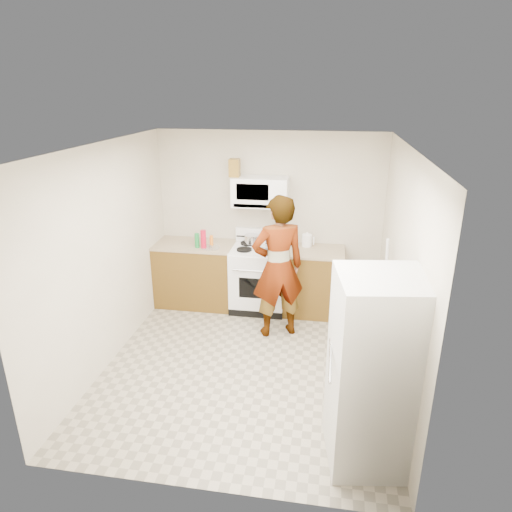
% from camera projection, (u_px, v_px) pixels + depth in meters
% --- Properties ---
extents(floor, '(3.60, 3.60, 0.00)m').
position_uv_depth(floor, '(247.00, 364.00, 5.33)').
color(floor, gray).
rests_on(floor, ground).
extents(back_wall, '(3.20, 0.02, 2.50)m').
position_uv_depth(back_wall, '(269.00, 220.00, 6.55)').
color(back_wall, beige).
rests_on(back_wall, floor).
extents(right_wall, '(0.02, 3.60, 2.50)m').
position_uv_depth(right_wall, '(399.00, 274.00, 4.65)').
color(right_wall, beige).
rests_on(right_wall, floor).
extents(cabinet_left, '(1.12, 0.62, 0.90)m').
position_uv_depth(cabinet_left, '(196.00, 275.00, 6.71)').
color(cabinet_left, brown).
rests_on(cabinet_left, floor).
extents(counter_left, '(1.14, 0.64, 0.03)m').
position_uv_depth(counter_left, '(194.00, 245.00, 6.55)').
color(counter_left, tan).
rests_on(counter_left, cabinet_left).
extents(cabinet_right, '(0.80, 0.62, 0.90)m').
position_uv_depth(cabinet_right, '(313.00, 282.00, 6.45)').
color(cabinet_right, brown).
rests_on(cabinet_right, floor).
extents(counter_right, '(0.82, 0.64, 0.03)m').
position_uv_depth(counter_right, '(315.00, 251.00, 6.29)').
color(counter_right, tan).
rests_on(counter_right, cabinet_right).
extents(gas_range, '(0.76, 0.65, 1.13)m').
position_uv_depth(gas_range, '(259.00, 277.00, 6.55)').
color(gas_range, white).
rests_on(gas_range, floor).
extents(microwave, '(0.76, 0.38, 0.40)m').
position_uv_depth(microwave, '(260.00, 192.00, 6.24)').
color(microwave, white).
rests_on(microwave, back_wall).
extents(person, '(0.80, 0.68, 1.85)m').
position_uv_depth(person, '(278.00, 267.00, 5.70)').
color(person, tan).
rests_on(person, floor).
extents(fridge, '(0.79, 0.79, 1.70)m').
position_uv_depth(fridge, '(375.00, 372.00, 3.73)').
color(fridge, beige).
rests_on(fridge, floor).
extents(kettle, '(0.16, 0.16, 0.17)m').
position_uv_depth(kettle, '(307.00, 240.00, 6.41)').
color(kettle, white).
rests_on(kettle, counter_right).
extents(jug, '(0.14, 0.14, 0.24)m').
position_uv_depth(jug, '(235.00, 168.00, 6.16)').
color(jug, brown).
rests_on(jug, microwave).
extents(saucepan, '(0.23, 0.23, 0.11)m').
position_uv_depth(saucepan, '(252.00, 239.00, 6.50)').
color(saucepan, silver).
rests_on(saucepan, gas_range).
extents(tray, '(0.25, 0.16, 0.05)m').
position_uv_depth(tray, '(265.00, 247.00, 6.33)').
color(tray, white).
rests_on(tray, gas_range).
extents(bottle_spray, '(0.10, 0.10, 0.26)m').
position_uv_depth(bottle_spray, '(203.00, 239.00, 6.31)').
color(bottle_spray, red).
rests_on(bottle_spray, counter_left).
extents(bottle_hot_sauce, '(0.05, 0.05, 0.15)m').
position_uv_depth(bottle_hot_sauce, '(211.00, 241.00, 6.43)').
color(bottle_hot_sauce, orange).
rests_on(bottle_hot_sauce, counter_left).
extents(bottle_green_cap, '(0.07, 0.07, 0.20)m').
position_uv_depth(bottle_green_cap, '(197.00, 240.00, 6.35)').
color(bottle_green_cap, '#167C32').
rests_on(bottle_green_cap, counter_left).
extents(pot_lid, '(0.27, 0.27, 0.01)m').
position_uv_depth(pot_lid, '(210.00, 248.00, 6.36)').
color(pot_lid, white).
rests_on(pot_lid, counter_left).
extents(broom, '(0.15, 0.31, 1.45)m').
position_uv_depth(broom, '(385.00, 293.00, 5.43)').
color(broom, silver).
rests_on(broom, floor).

